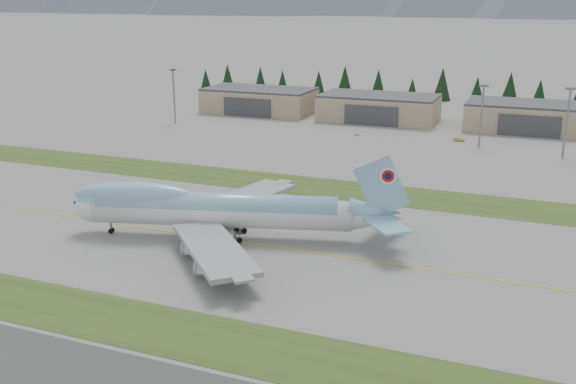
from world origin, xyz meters
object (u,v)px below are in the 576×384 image
at_px(boeing_747_freighter, 218,209).
at_px(service_vehicle_b, 459,141).
at_px(service_vehicle_a, 357,135).
at_px(hangar_left, 259,100).
at_px(hangar_center, 379,107).
at_px(hangar_right, 531,117).

height_order(boeing_747_freighter, service_vehicle_b, boeing_747_freighter).
height_order(service_vehicle_a, service_vehicle_b, service_vehicle_b).
bearing_deg(boeing_747_freighter, service_vehicle_b, 58.09).
height_order(boeing_747_freighter, hangar_left, boeing_747_freighter).
xyz_separation_m(hangar_center, service_vehicle_a, (0.07, -33.32, -5.39)).
xyz_separation_m(hangar_left, service_vehicle_b, (92.12, -30.38, -5.39)).
distance_m(hangar_right, service_vehicle_b, 38.41).
relative_size(hangar_left, hangar_right, 1.00).
distance_m(hangar_right, service_vehicle_a, 68.78).
height_order(hangar_left, hangar_center, same).
bearing_deg(boeing_747_freighter, service_vehicle_a, 75.55).
bearing_deg(hangar_center, service_vehicle_a, -89.88).
xyz_separation_m(boeing_747_freighter, hangar_center, (-1.95, 148.92, -0.93)).
distance_m(hangar_left, service_vehicle_b, 97.15).
xyz_separation_m(hangar_right, service_vehicle_a, (-59.93, -33.32, -5.39)).
relative_size(boeing_747_freighter, hangar_left, 1.52).
bearing_deg(hangar_right, boeing_747_freighter, -111.30).
bearing_deg(service_vehicle_a, hangar_center, 78.53).
height_order(hangar_center, service_vehicle_a, hangar_center).
bearing_deg(service_vehicle_b, hangar_left, 74.14).
distance_m(boeing_747_freighter, hangar_left, 159.44).
distance_m(boeing_747_freighter, hangar_right, 159.83).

